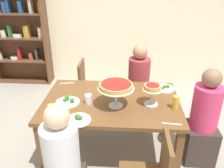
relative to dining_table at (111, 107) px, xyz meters
name	(u,v)px	position (x,y,z in m)	size (l,w,h in m)	color
ground_plane	(111,152)	(0.00, 0.00, -0.65)	(12.00, 12.00, 0.00)	gray
rear_partition	(120,9)	(0.00, 2.20, 0.75)	(8.00, 0.12, 2.80)	beige
dining_table	(111,107)	(0.00, 0.00, 0.00)	(1.49, 0.99, 0.74)	brown
bookshelf	(16,23)	(-1.91, 2.01, 0.50)	(1.10, 0.30, 2.21)	brown
diner_far_right	(138,89)	(0.33, 0.79, -0.16)	(0.34, 0.34, 1.15)	#382D28
diner_head_east	(203,124)	(1.02, -0.02, -0.16)	(0.34, 0.34, 1.15)	#382D28
chair_far_left	(90,87)	(-0.38, 0.83, -0.16)	(0.40, 0.40, 0.87)	brown
deep_dish_pizza_stand	(116,87)	(0.05, -0.13, 0.32)	(0.37, 0.37, 0.27)	silver
personal_pizza_stand	(152,90)	(0.43, -0.07, 0.26)	(0.21, 0.21, 0.23)	silver
salad_plate_near_diner	(164,88)	(0.62, 0.31, 0.10)	(0.25, 0.25, 0.05)	white
salad_plate_far_diner	(68,101)	(-0.46, -0.09, 0.11)	(0.26, 0.26, 0.07)	white
salad_plate_spare	(78,119)	(-0.29, -0.41, 0.10)	(0.24, 0.24, 0.07)	white
beer_glass_amber_tall	(52,112)	(-0.54, -0.39, 0.16)	(0.07, 0.07, 0.15)	gold
beer_glass_amber_short	(176,102)	(0.67, -0.13, 0.16)	(0.07, 0.07, 0.14)	gold
water_glass_clear_near	(106,87)	(-0.08, 0.22, 0.14)	(0.08, 0.08, 0.11)	white
water_glass_clear_far	(88,99)	(-0.24, -0.08, 0.14)	(0.07, 0.07, 0.10)	white
water_glass_clear_spare	(125,90)	(0.14, 0.15, 0.15)	(0.07, 0.07, 0.12)	white
cutlery_fork_near	(172,124)	(0.59, -0.41, 0.09)	(0.18, 0.02, 0.01)	silver
cutlery_knife_near	(67,83)	(-0.59, 0.39, 0.09)	(0.18, 0.02, 0.01)	silver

